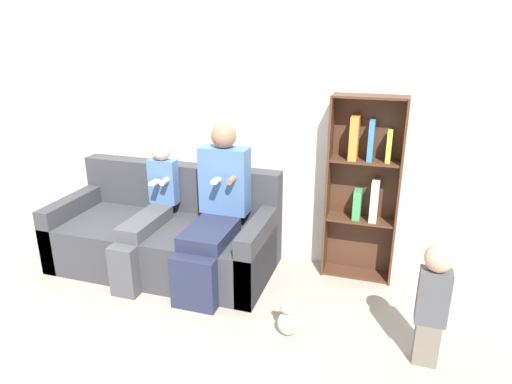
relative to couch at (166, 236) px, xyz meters
name	(u,v)px	position (x,y,z in m)	size (l,w,h in m)	color
ground_plane	(151,299)	(0.14, -0.56, -0.28)	(14.00, 14.00, 0.00)	#9E9384
back_wall	(198,117)	(0.14, 0.48, 0.99)	(10.00, 0.06, 2.55)	silver
couch	(166,236)	(0.00, 0.00, 0.00)	(1.92, 0.91, 0.86)	#38383D
adult_seated	(216,206)	(0.53, -0.08, 0.38)	(0.41, 0.85, 1.31)	#232842
child_seated	(147,214)	(-0.08, -0.14, 0.26)	(0.25, 0.87, 1.10)	#47474C
toddler_standing	(433,299)	(2.19, -0.67, 0.19)	(0.19, 0.17, 0.84)	#70665B
bookshelf	(364,184)	(1.66, 0.36, 0.54)	(0.58, 0.23, 1.55)	#4C2D1E
teddy_bear	(288,318)	(1.29, -0.66, -0.14)	(0.15, 0.12, 0.30)	beige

